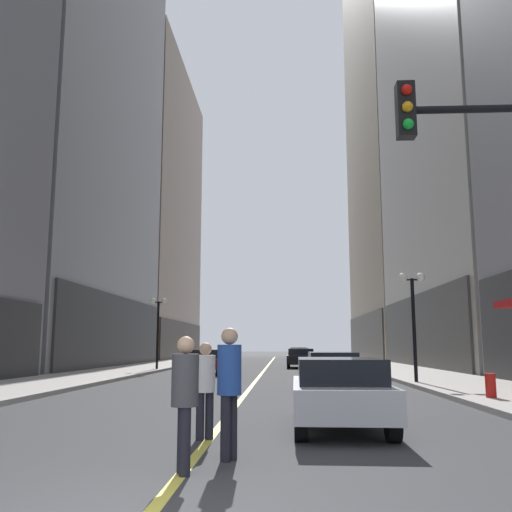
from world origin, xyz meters
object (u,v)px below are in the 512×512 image
at_px(pedestrian_in_blue_hoodie, 229,381).
at_px(pedestrian_in_white_shirt, 205,383).
at_px(car_yellow, 299,355).
at_px(car_blue, 332,369).
at_px(car_navy, 298,353).
at_px(pedestrian_with_orange_bag, 185,393).
at_px(street_lamp_right_mid, 413,302).
at_px(car_silver, 339,390).
at_px(fire_hydrant_right, 491,388).
at_px(street_lamp_left_far, 158,317).
at_px(car_maroon, 206,361).
at_px(car_black, 301,357).

xyz_separation_m(pedestrian_in_blue_hoodie, pedestrian_in_white_shirt, (-0.57, 1.65, -0.13)).
bearing_deg(car_yellow, car_blue, -89.12).
xyz_separation_m(car_navy, pedestrian_with_orange_bag, (-2.73, -52.79, 0.26)).
height_order(pedestrian_in_blue_hoodie, street_lamp_right_mid, street_lamp_right_mid).
bearing_deg(pedestrian_in_blue_hoodie, car_silver, 58.42).
bearing_deg(car_navy, street_lamp_right_mid, -84.44).
xyz_separation_m(car_blue, fire_hydrant_right, (3.94, -4.33, -0.32)).
xyz_separation_m(street_lamp_left_far, street_lamp_right_mid, (12.80, -11.36, 0.00)).
bearing_deg(fire_hydrant_right, car_blue, 132.30).
bearing_deg(pedestrian_in_white_shirt, car_silver, 28.47).
distance_m(pedestrian_in_blue_hoodie, street_lamp_left_far, 26.90).
bearing_deg(car_navy, car_blue, -89.72).
relative_size(car_silver, fire_hydrant_right, 5.22).
height_order(car_blue, car_navy, same).
relative_size(street_lamp_left_far, street_lamp_right_mid, 1.00).
distance_m(car_silver, pedestrian_with_orange_bag, 4.46).
relative_size(car_yellow, pedestrian_in_white_shirt, 2.95).
bearing_deg(street_lamp_right_mid, pedestrian_in_blue_hoodie, -112.09).
distance_m(street_lamp_right_mid, fire_hydrant_right, 7.19).
height_order(car_maroon, car_black, same).
bearing_deg(pedestrian_in_white_shirt, pedestrian_with_orange_bag, -87.69).
height_order(street_lamp_left_far, fire_hydrant_right, street_lamp_left_far).
distance_m(car_navy, pedestrian_with_orange_bag, 52.86).
xyz_separation_m(car_silver, pedestrian_in_white_shirt, (-2.38, -1.29, 0.21)).
bearing_deg(car_navy, car_maroon, -101.12).
bearing_deg(car_black, car_yellow, 89.34).
distance_m(car_silver, street_lamp_left_far, 24.69).
xyz_separation_m(car_black, car_yellow, (0.11, 9.20, 0.00)).
height_order(car_blue, fire_hydrant_right, car_blue).
bearing_deg(pedestrian_with_orange_bag, pedestrian_in_white_shirt, 92.31).
bearing_deg(car_navy, car_silver, -90.53).
bearing_deg(pedestrian_in_blue_hoodie, street_lamp_left_far, 104.91).
xyz_separation_m(car_navy, pedestrian_in_blue_hoodie, (-2.27, -51.91, 0.34)).
xyz_separation_m(car_blue, pedestrian_with_orange_bag, (-2.93, -13.18, 0.25)).
bearing_deg(car_maroon, car_navy, 78.88).
height_order(car_yellow, pedestrian_with_orange_bag, pedestrian_with_orange_bag).
bearing_deg(car_silver, pedestrian_with_orange_bag, -120.78).
xyz_separation_m(street_lamp_right_mid, fire_hydrant_right, (0.50, -6.58, -2.86)).
distance_m(car_black, car_yellow, 9.20).
relative_size(car_yellow, fire_hydrant_right, 5.93).
bearing_deg(pedestrian_in_white_shirt, car_maroon, 97.80).
xyz_separation_m(car_maroon, car_black, (5.38, 9.05, 0.00)).
bearing_deg(car_navy, car_black, -91.00).
height_order(pedestrian_in_blue_hoodie, pedestrian_in_white_shirt, pedestrian_in_blue_hoodie).
xyz_separation_m(car_black, pedestrian_with_orange_bag, (-2.38, -32.69, 0.25)).
height_order(car_silver, street_lamp_left_far, street_lamp_left_far).
bearing_deg(street_lamp_left_far, car_navy, 70.59).
relative_size(car_maroon, pedestrian_with_orange_bag, 2.54).
height_order(car_silver, car_maroon, same).
distance_m(car_maroon, fire_hydrant_right, 17.79).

